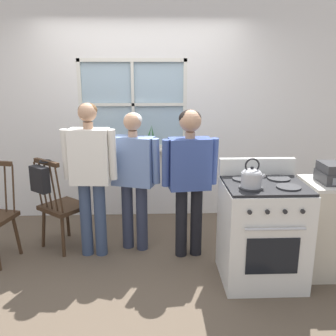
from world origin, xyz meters
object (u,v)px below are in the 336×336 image
object	(u,v)px
person_elderly_left	(90,168)
potted_plant	(151,143)
person_teen_center	(134,170)
side_counter	(331,227)
kettle	(252,177)
handbag	(40,179)
person_adult_right	(190,169)
stove	(262,231)
chair_by_window	(62,207)

from	to	relation	value
person_elderly_left	potted_plant	bearing A→B (deg)	63.82
person_teen_center	side_counter	bearing A→B (deg)	2.59
person_elderly_left	side_counter	world-z (taller)	person_elderly_left
kettle	handbag	size ratio (longest dim) A/B	0.80
side_counter	person_adult_right	bearing A→B (deg)	164.15
handbag	side_counter	distance (m)	2.86
potted_plant	kettle	bearing A→B (deg)	-63.60
kettle	handbag	bearing A→B (deg)	161.05
person_teen_center	stove	xyz separation A→B (m)	(1.18, -0.66, -0.41)
handbag	person_teen_center	bearing A→B (deg)	7.29
stove	potted_plant	world-z (taller)	potted_plant
person_elderly_left	person_teen_center	size ratio (longest dim) A/B	1.07
chair_by_window	handbag	size ratio (longest dim) A/B	3.28
chair_by_window	person_elderly_left	bearing A→B (deg)	-167.55
handbag	potted_plant	bearing A→B (deg)	43.02
chair_by_window	person_elderly_left	size ratio (longest dim) A/B	0.64
person_elderly_left	handbag	world-z (taller)	person_elderly_left
kettle	person_adult_right	bearing A→B (deg)	126.76
stove	kettle	xyz separation A→B (m)	(-0.16, -0.13, 0.55)
person_teen_center	person_adult_right	xyz separation A→B (m)	(0.57, -0.17, 0.05)
person_adult_right	potted_plant	world-z (taller)	person_adult_right
person_adult_right	kettle	bearing A→B (deg)	-59.92
chair_by_window	person_teen_center	xyz separation A→B (m)	(0.78, -0.06, 0.42)
stove	handbag	world-z (taller)	stove
person_adult_right	kettle	size ratio (longest dim) A/B	6.15
kettle	side_counter	xyz separation A→B (m)	(0.85, 0.24, -0.57)
person_teen_center	kettle	distance (m)	1.30
person_adult_right	side_counter	world-z (taller)	person_adult_right
person_adult_right	person_teen_center	bearing A→B (deg)	156.14
kettle	potted_plant	bearing A→B (deg)	116.40
chair_by_window	stove	size ratio (longest dim) A/B	0.93
person_teen_center	potted_plant	bearing A→B (deg)	97.79
person_teen_center	kettle	size ratio (longest dim) A/B	5.97
kettle	side_counter	bearing A→B (deg)	15.86
potted_plant	side_counter	size ratio (longest dim) A/B	0.35
person_teen_center	stove	world-z (taller)	person_teen_center
person_teen_center	potted_plant	xyz separation A→B (m)	(0.18, 0.91, 0.10)
chair_by_window	person_elderly_left	xyz separation A→B (m)	(0.36, -0.19, 0.48)
person_elderly_left	kettle	bearing A→B (deg)	-20.84
person_teen_center	potted_plant	world-z (taller)	person_teen_center
chair_by_window	person_adult_right	size ratio (longest dim) A/B	0.66
person_elderly_left	side_counter	distance (m)	2.39
chair_by_window	person_teen_center	bearing A→B (deg)	-144.32
person_elderly_left	stove	bearing A→B (deg)	-14.53
person_adult_right	person_elderly_left	bearing A→B (deg)	170.53
person_teen_center	kettle	xyz separation A→B (m)	(1.02, -0.79, 0.14)
person_adult_right	chair_by_window	bearing A→B (deg)	163.40
handbag	chair_by_window	bearing A→B (deg)	49.89
person_teen_center	handbag	size ratio (longest dim) A/B	4.80
handbag	kettle	bearing A→B (deg)	-18.95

